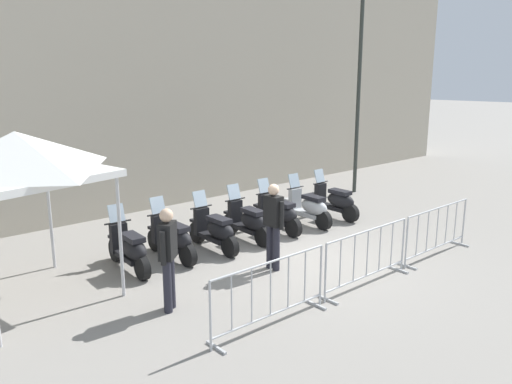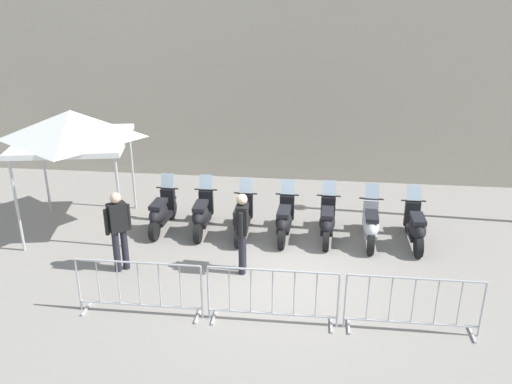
{
  "view_description": "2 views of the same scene",
  "coord_description": "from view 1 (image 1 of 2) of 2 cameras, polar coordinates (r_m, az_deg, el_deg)",
  "views": [
    {
      "loc": [
        -8.56,
        -5.45,
        3.87
      ],
      "look_at": [
        0.5,
        1.6,
        1.14
      ],
      "focal_mm": 36.31,
      "sensor_mm": 36.0,
      "label": 1
    },
    {
      "loc": [
        -1.26,
        -9.55,
        5.69
      ],
      "look_at": [
        -0.34,
        1.61,
        1.21
      ],
      "focal_mm": 37.85,
      "sensor_mm": 36.0,
      "label": 2
    }
  ],
  "objects": [
    {
      "name": "ground_plane",
      "position": [
        10.86,
        5.12,
        -7.56
      ],
      "size": [
        120.0,
        120.0,
        0.0
      ],
      "primitive_type": "plane",
      "color": "gray"
    },
    {
      "name": "motorcycle_0",
      "position": [
        10.44,
        -13.74,
        -6.13
      ],
      "size": [
        0.74,
        1.7,
        1.24
      ],
      "color": "black",
      "rests_on": "ground"
    },
    {
      "name": "motorcycle_1",
      "position": [
        10.9,
        -9.14,
        -5.07
      ],
      "size": [
        0.66,
        1.72,
        1.24
      ],
      "color": "black",
      "rests_on": "ground"
    },
    {
      "name": "motorcycle_2",
      "position": [
        11.31,
        -4.55,
        -4.25
      ],
      "size": [
        0.7,
        1.71,
        1.24
      ],
      "color": "black",
      "rests_on": "ground"
    },
    {
      "name": "motorcycle_3",
      "position": [
        11.91,
        -0.85,
        -3.29
      ],
      "size": [
        0.72,
        1.7,
        1.24
      ],
      "color": "black",
      "rests_on": "ground"
    },
    {
      "name": "motorcycle_4",
      "position": [
        12.57,
        2.48,
        -2.41
      ],
      "size": [
        0.71,
        1.71,
        1.24
      ],
      "color": "black",
      "rests_on": "ground"
    },
    {
      "name": "motorcycle_5",
      "position": [
        13.19,
        5.81,
        -1.71
      ],
      "size": [
        0.73,
        1.7,
        1.24
      ],
      "color": "black",
      "rests_on": "ground"
    },
    {
      "name": "motorcycle_6",
      "position": [
        13.89,
        8.66,
        -1.02
      ],
      "size": [
        0.67,
        1.72,
        1.24
      ],
      "color": "black",
      "rests_on": "ground"
    },
    {
      "name": "barrier_segment_0",
      "position": [
        8.04,
        1.61,
        -11.18
      ],
      "size": [
        2.25,
        0.84,
        1.07
      ],
      "color": "#B2B5B7",
      "rests_on": "ground"
    },
    {
      "name": "barrier_segment_1",
      "position": [
        9.69,
        12.14,
        -7.11
      ],
      "size": [
        2.25,
        0.84,
        1.07
      ],
      "color": "#B2B5B7",
      "rests_on": "ground"
    },
    {
      "name": "barrier_segment_2",
      "position": [
        11.6,
        19.31,
        -4.15
      ],
      "size": [
        2.25,
        0.84,
        1.07
      ],
      "color": "#B2B5B7",
      "rests_on": "ground"
    },
    {
      "name": "street_lamp",
      "position": [
        16.64,
        11.31,
        12.43
      ],
      "size": [
        0.36,
        0.36,
        6.12
      ],
      "color": "#2D332D",
      "rests_on": "ground"
    },
    {
      "name": "officer_near_row_end",
      "position": [
        8.5,
        -9.68,
        -6.69
      ],
      "size": [
        0.49,
        0.37,
        1.73
      ],
      "color": "#23232D",
      "rests_on": "ground"
    },
    {
      "name": "officer_mid_plaza",
      "position": [
        10.09,
        1.92,
        -3.27
      ],
      "size": [
        0.28,
        0.54,
        1.73
      ],
      "color": "#23232D",
      "rests_on": "ground"
    },
    {
      "name": "canopy_tent",
      "position": [
        9.18,
        -24.88,
        3.64
      ],
      "size": [
        2.43,
        2.43,
        2.91
      ],
      "color": "silver",
      "rests_on": "ground"
    }
  ]
}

